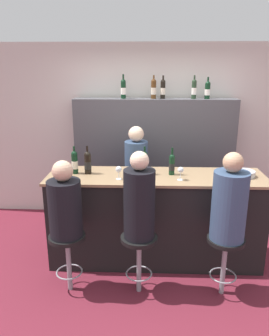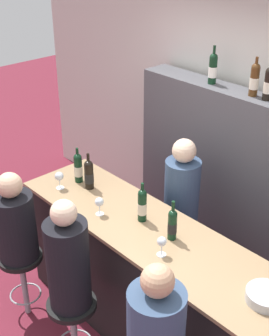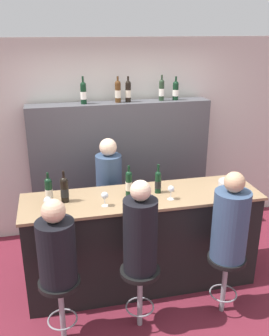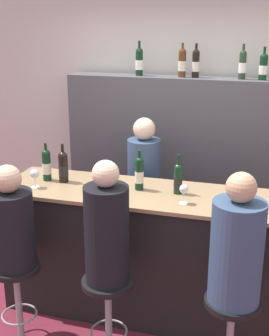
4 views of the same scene
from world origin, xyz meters
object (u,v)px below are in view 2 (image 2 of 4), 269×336
Objects in this scene: wine_bottle_backbar_0 at (213,68)px; wine_bottle_backbar_1 at (254,79)px; wine_bottle_counter_3 at (172,224)px; guest_seated_middle at (68,261)px; guest_seated_right at (156,334)px; bar_stool_left at (22,268)px; wine_bottle_counter_0 at (78,167)px; wine_bottle_counter_2 at (142,205)px; wine_bottle_counter_1 at (89,174)px; guest_seated_left at (15,222)px; wine_bottle_backbar_2 at (268,83)px; wine_glass_2 at (162,242)px; bartender at (180,223)px; metal_bowl at (266,296)px; wine_glass_1 at (99,203)px; wine_glass_0 at (59,177)px; bar_stool_middle at (73,316)px.

wine_bottle_backbar_0 reaches higher than wine_bottle_backbar_1.
wine_bottle_counter_3 is 0.78m from guest_seated_middle.
bar_stool_left is at bearing 180.00° from guest_seated_right.
wine_bottle_counter_0 is 0.99× the size of wine_bottle_counter_2.
wine_bottle_counter_1 is 0.96m from wine_bottle_counter_3.
guest_seated_left is 1.59m from guest_seated_right.
wine_bottle_backbar_1 is 0.13m from wine_bottle_backbar_2.
wine_bottle_counter_2 reaches higher than wine_glass_2.
wine_bottle_backbar_0 is at bearing 118.19° from wine_glass_2.
bartender is (0.54, 0.58, -0.50)m from wine_bottle_counter_1.
guest_seated_right is (-0.30, -0.64, -0.09)m from metal_bowl.
wine_bottle_backbar_1 is 2.16× the size of wine_glass_1.
wine_bottle_backbar_1 is at bearing 51.07° from wine_bottle_counter_0.
wine_bottle_counter_1 reaches higher than wine_bottle_counter_0.
wine_glass_1 is at bearing 44.31° from guest_seated_left.
wine_bottle_counter_1 is 0.93m from bartender.
bartender is (-0.93, 1.25, -0.30)m from guest_seated_right.
wine_bottle_counter_0 is 0.80m from wine_bottle_counter_2.
wine_bottle_backbar_1 is 2.23m from guest_seated_left.
guest_seated_middle and guest_seated_right have the same top height.
wine_bottle_counter_2 is 0.37× the size of guest_seated_middle.
wine_bottle_backbar_2 is at bearing 93.61° from wine_bottle_counter_3.
wine_glass_1 is at bearing -173.58° from metal_bowl.
metal_bowl is at bearing 18.58° from guest_seated_left.
wine_bottle_backbar_0 is at bearing 73.40° from wine_bottle_counter_1.
wine_bottle_counter_0 is at bearing -132.70° from wine_bottle_backbar_2.
wine_bottle_counter_2 is 2.19× the size of wine_glass_1.
metal_bowl is 2.09m from bar_stool_left.
guest_seated_right is (1.10, -0.48, -0.17)m from wine_glass_1.
wine_bottle_backbar_1 is 1.01× the size of wine_bottle_backbar_2.
wine_bottle_counter_1 and wine_bottle_counter_2 have the same top height.
wine_bottle_counter_1 reaches higher than wine_glass_0.
guest_seated_left is (-0.45, -1.80, -0.99)m from wine_bottle_backbar_0.
wine_glass_0 is 0.54m from wine_glass_1.
wine_bottle_counter_2 is at bearing 33.93° from wine_glass_1.
wine_glass_2 is 1.43m from bar_stool_left.
bar_stool_left is at bearing -100.03° from wine_bottle_counter_1.
wine_bottle_counter_1 reaches higher than metal_bowl.
wine_bottle_backbar_0 reaches higher than guest_seated_right.
wine_bottle_backbar_1 is at bearing 56.02° from wine_bottle_counter_1.
wine_bottle_backbar_2 is 1.86m from wine_glass_0.
metal_bowl is at bearing -1.58° from wine_bottle_counter_2.
wine_glass_0 is at bearing -170.53° from wine_bottle_counter_3.
guest_seated_middle is at bearing -94.86° from wine_bottle_backbar_1.
bar_stool_left is (-0.88, -1.80, -1.47)m from wine_bottle_backbar_1.
bartender is at bearing -70.03° from wine_bottle_backbar_0.
wine_bottle_counter_3 is 0.86m from guest_seated_right.
wine_bottle_backbar_2 is 2.34m from bar_stool_middle.
wine_glass_2 is 0.75m from metal_bowl.
wine_bottle_backbar_2 is at bearing 47.30° from wine_bottle_counter_0.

